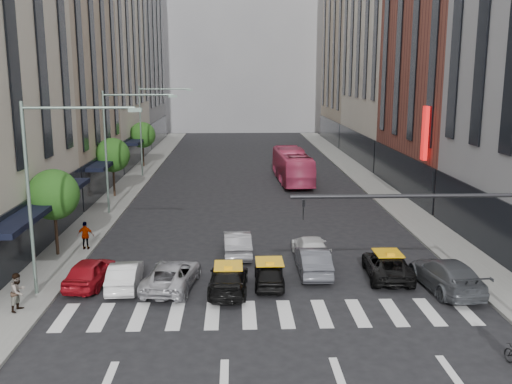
{
  "coord_description": "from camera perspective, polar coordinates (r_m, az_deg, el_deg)",
  "views": [
    {
      "loc": [
        -1.59,
        -21.81,
        10.32
      ],
      "look_at": [
        -0.42,
        8.63,
        4.0
      ],
      "focal_mm": 40.0,
      "sensor_mm": 36.0,
      "label": 1
    }
  ],
  "objects": [
    {
      "name": "bus",
      "position": [
        55.36,
        3.65,
        2.61
      ],
      "size": [
        3.11,
        11.4,
        3.15
      ],
      "primitive_type": "imported",
      "rotation": [
        0.0,
        0.0,
        3.18
      ],
      "color": "#C2395F",
      "rests_on": "ground"
    },
    {
      "name": "streetlamp_mid",
      "position": [
        42.89,
        -13.62,
        5.48
      ],
      "size": [
        5.38,
        0.25,
        9.0
      ],
      "color": "gray",
      "rests_on": "sidewalk_left"
    },
    {
      "name": "building_right_d",
      "position": [
        88.86,
        10.18,
        13.92
      ],
      "size": [
        8.0,
        18.0,
        28.0
      ],
      "primitive_type": "cube",
      "color": "tan",
      "rests_on": "ground"
    },
    {
      "name": "ground",
      "position": [
        24.18,
        1.83,
        -13.55
      ],
      "size": [
        160.0,
        160.0,
        0.0
      ],
      "primitive_type": "plane",
      "color": "black",
      "rests_on": "ground"
    },
    {
      "name": "car_grey_mid",
      "position": [
        30.22,
        5.73,
        -6.85
      ],
      "size": [
        1.56,
        4.41,
        1.45
      ],
      "primitive_type": "imported",
      "rotation": [
        0.0,
        0.0,
        3.14
      ],
      "color": "#484A51",
      "rests_on": "ground"
    },
    {
      "name": "streetlamp_far",
      "position": [
        58.59,
        -10.57,
        7.2
      ],
      "size": [
        5.38,
        0.25,
        9.0
      ],
      "color": "gray",
      "rests_on": "sidewalk_left"
    },
    {
      "name": "car_silver",
      "position": [
        28.47,
        -8.43,
        -8.23
      ],
      "size": [
        2.86,
        5.07,
        1.34
      ],
      "primitive_type": "imported",
      "rotation": [
        0.0,
        0.0,
        3.01
      ],
      "color": "#ACABB1",
      "rests_on": "ground"
    },
    {
      "name": "sidewalk_right",
      "position": [
        54.41,
        11.76,
        0.62
      ],
      "size": [
        3.0,
        96.0,
        0.15
      ],
      "primitive_type": "cube",
      "color": "slate",
      "rests_on": "ground"
    },
    {
      "name": "car_row2_left",
      "position": [
        33.13,
        -1.9,
        -5.13
      ],
      "size": [
        1.7,
        4.44,
        1.44
      ],
      "primitive_type": "imported",
      "rotation": [
        0.0,
        0.0,
        3.18
      ],
      "color": "#959499",
      "rests_on": "ground"
    },
    {
      "name": "streetlamp_near",
      "position": [
        27.52,
        -20.07,
        1.77
      ],
      "size": [
        5.38,
        0.25,
        9.0
      ],
      "color": "gray",
      "rests_on": "sidewalk_left"
    },
    {
      "name": "building_far",
      "position": [
        107.1,
        -1.39,
        15.83
      ],
      "size": [
        30.0,
        10.0,
        36.0
      ],
      "primitive_type": "cube",
      "color": "gray",
      "rests_on": "ground"
    },
    {
      "name": "taxi_center",
      "position": [
        28.5,
        1.34,
        -8.19
      ],
      "size": [
        1.58,
        3.68,
        1.24
      ],
      "primitive_type": "imported",
      "rotation": [
        0.0,
        0.0,
        3.11
      ],
      "color": "black",
      "rests_on": "ground"
    },
    {
      "name": "taxi_right",
      "position": [
        30.38,
        12.99,
        -7.16
      ],
      "size": [
        2.52,
        4.81,
        1.29
      ],
      "primitive_type": "imported",
      "rotation": [
        0.0,
        0.0,
        3.06
      ],
      "color": "black",
      "rests_on": "ground"
    },
    {
      "name": "building_left_c",
      "position": [
        69.96,
        -15.66,
        17.61
      ],
      "size": [
        8.0,
        20.0,
        36.0
      ],
      "primitive_type": "cube",
      "color": "beige",
      "rests_on": "ground"
    },
    {
      "name": "car_row2_right",
      "position": [
        32.51,
        5.51,
        -5.6
      ],
      "size": [
        1.89,
        4.63,
        1.34
      ],
      "primitive_type": "imported",
      "rotation": [
        0.0,
        0.0,
        3.14
      ],
      "color": "silver",
      "rests_on": "ground"
    },
    {
      "name": "pedestrian_far",
      "position": [
        35.15,
        -16.68,
        -4.19
      ],
      "size": [
        1.0,
        0.47,
        1.67
      ],
      "primitive_type": "imported",
      "rotation": [
        0.0,
        0.0,
        3.08
      ],
      "color": "gray",
      "rests_on": "sidewalk_left"
    },
    {
      "name": "building_left_b",
      "position": [
        52.17,
        -19.9,
        12.89
      ],
      "size": [
        8.0,
        16.0,
        24.0
      ],
      "primitive_type": "cube",
      "color": "tan",
      "rests_on": "ground"
    },
    {
      "name": "building_right_b",
      "position": [
        52.3,
        19.22,
        14.03
      ],
      "size": [
        8.0,
        18.0,
        26.0
      ],
      "primitive_type": "cube",
      "color": "brown",
      "rests_on": "ground"
    },
    {
      "name": "tree_near",
      "position": [
        34.07,
        -19.59,
        -0.26
      ],
      "size": [
        2.88,
        2.88,
        4.95
      ],
      "color": "black",
      "rests_on": "sidewalk_left"
    },
    {
      "name": "car_grey_curb",
      "position": [
        29.44,
        18.49,
        -7.85
      ],
      "size": [
        2.67,
        5.49,
        1.54
      ],
      "primitive_type": "imported",
      "rotation": [
        0.0,
        0.0,
        3.24
      ],
      "color": "#43464B",
      "rests_on": "ground"
    },
    {
      "name": "building_left_d",
      "position": [
        88.29,
        -12.65,
        14.49
      ],
      "size": [
        8.0,
        18.0,
        30.0
      ],
      "primitive_type": "cube",
      "color": "gray",
      "rests_on": "ground"
    },
    {
      "name": "tree_mid",
      "position": [
        49.34,
        -14.15,
        3.6
      ],
      "size": [
        2.88,
        2.88,
        4.95
      ],
      "color": "black",
      "rests_on": "sidewalk_left"
    },
    {
      "name": "sidewalk_left",
      "position": [
        53.74,
        -12.78,
        0.44
      ],
      "size": [
        3.0,
        96.0,
        0.15
      ],
      "primitive_type": "cube",
      "color": "slate",
      "rests_on": "ground"
    },
    {
      "name": "tree_far",
      "position": [
        64.97,
        -11.28,
        5.61
      ],
      "size": [
        2.88,
        2.88,
        4.95
      ],
      "color": "black",
      "rests_on": "sidewalk_left"
    },
    {
      "name": "car_white_front",
      "position": [
        28.94,
        -12.98,
        -8.11
      ],
      "size": [
        1.56,
        4.04,
        1.31
      ],
      "primitive_type": "imported",
      "rotation": [
        0.0,
        0.0,
        3.19
      ],
      "color": "silver",
      "rests_on": "ground"
    },
    {
      "name": "traffic_signal",
      "position": [
        23.53,
        21.16,
        -3.49
      ],
      "size": [
        10.1,
        0.2,
        6.0
      ],
      "color": "black",
      "rests_on": "ground"
    },
    {
      "name": "pedestrian_near",
      "position": [
        27.29,
        -22.68,
        -9.2
      ],
      "size": [
        0.86,
        0.98,
        1.71
      ],
      "primitive_type": "imported",
      "rotation": [
        0.0,
        0.0,
        1.28
      ],
      "color": "gray",
      "rests_on": "sidewalk_left"
    },
    {
      "name": "liberty_sign",
      "position": [
        44.36,
        16.55,
        5.65
      ],
      "size": [
        0.3,
        0.7,
        4.0
      ],
      "color": "red",
      "rests_on": "ground"
    },
    {
      "name": "car_red",
      "position": [
        29.7,
        -16.24,
        -7.66
      ],
      "size": [
        2.15,
        4.3,
        1.41
      ],
      "primitive_type": "imported",
      "rotation": [
        0.0,
        0.0,
        3.02
      ],
      "color": "maroon",
      "rests_on": "ground"
    },
    {
      "name": "taxi_left",
      "position": [
        27.75,
        -2.77,
        -8.68
      ],
      "size": [
        2.01,
        4.57,
        1.31
      ],
      "primitive_type": "imported",
      "rotation": [
        0.0,
        0.0,
        3.1
      ],
      "color": "black",
      "rests_on": "ground"
    }
  ]
}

